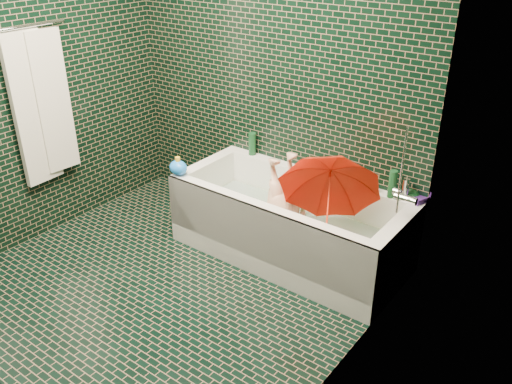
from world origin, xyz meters
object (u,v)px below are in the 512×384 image
Objects in this scene: umbrella at (328,201)px; rubber_duck at (371,186)px; bath_toy at (178,167)px; bathtub at (289,231)px; child at (287,218)px.

umbrella is 6.63× the size of rubber_duck.
umbrella is 4.06× the size of bath_toy.
bath_toy is at bearing -159.68° from bathtub.
umbrella is at bearing 0.25° from bath_toy.
bath_toy is at bearing -152.33° from rubber_duck.
child is 0.48m from umbrella.
bath_toy is (-1.26, -0.62, 0.02)m from rubber_duck.
rubber_duck is at bearing 34.75° from bathtub.
bathtub is 0.10m from child.
bathtub is 1.80× the size of child.
rubber_duck is (0.48, 0.33, 0.28)m from child.
umbrella reaches higher than rubber_duck.
rubber_duck is 0.61× the size of bath_toy.
child is 0.64m from rubber_duck.
child is 0.89m from bath_toy.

